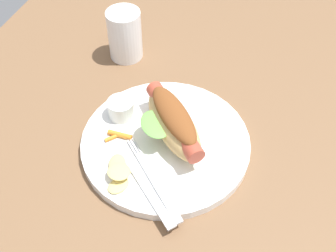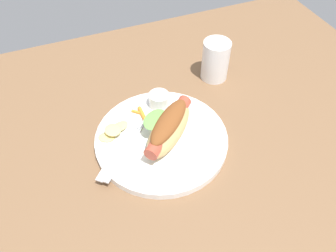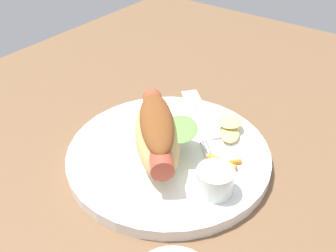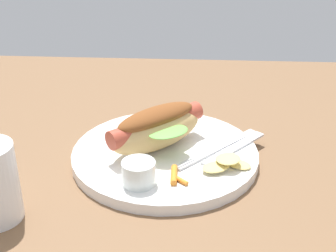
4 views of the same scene
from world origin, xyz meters
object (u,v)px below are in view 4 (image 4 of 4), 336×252
at_px(sauce_ramekin, 139,173).
at_px(fork, 219,148).
at_px(hot_dog, 157,126).
at_px(plate, 165,155).
at_px(knife, 234,150).
at_px(chips_pile, 227,163).
at_px(carrot_garnish, 176,176).

relative_size(sauce_ramekin, fork, 0.35).
bearing_deg(hot_dog, plate, 90.39).
xyz_separation_m(fork, knife, (-0.02, 0.00, -0.00)).
bearing_deg(plate, fork, -173.65).
height_order(hot_dog, sauce_ramekin, hot_dog).
relative_size(knife, chips_pile, 1.72).
relative_size(plate, fork, 2.13).
height_order(hot_dog, fork, hot_dog).
xyz_separation_m(hot_dog, chips_pile, (-0.10, 0.06, -0.03)).
xyz_separation_m(plate, chips_pile, (-0.09, 0.04, 0.02)).
bearing_deg(plate, sauce_ramekin, 72.18).
distance_m(fork, carrot_garnish, 0.10).
relative_size(fork, carrot_garnish, 3.12).
distance_m(plate, hot_dog, 0.05).
xyz_separation_m(plate, fork, (-0.08, -0.01, 0.01)).
bearing_deg(hot_dog, knife, 133.17).
height_order(hot_dog, knife, hot_dog).
bearing_deg(plate, knife, -176.97).
height_order(sauce_ramekin, knife, sauce_ramekin).
bearing_deg(sauce_ramekin, carrot_garnish, -164.27).
bearing_deg(carrot_garnish, fork, -125.88).
bearing_deg(carrot_garnish, chips_pile, -156.31).
height_order(fork, carrot_garnish, carrot_garnish).
xyz_separation_m(sauce_ramekin, fork, (-0.11, -0.10, -0.01)).
bearing_deg(carrot_garnish, knife, -135.78).
height_order(knife, chips_pile, chips_pile).
bearing_deg(knife, fork, -57.48).
distance_m(plate, fork, 0.08).
bearing_deg(carrot_garnish, sauce_ramekin, 15.73).
bearing_deg(plate, hot_dog, -46.84).
distance_m(sauce_ramekin, chips_pile, 0.12).
xyz_separation_m(hot_dog, fork, (-0.09, 0.00, -0.03)).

